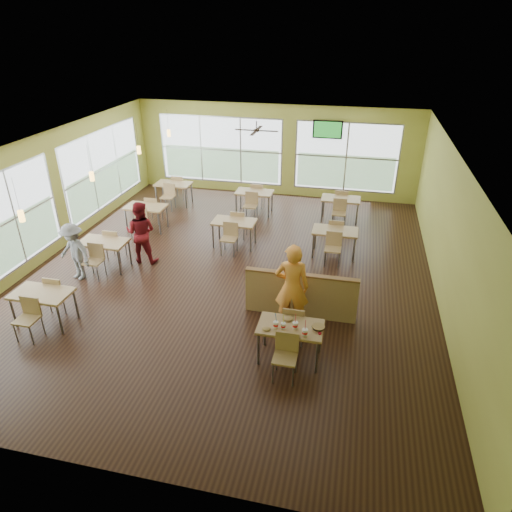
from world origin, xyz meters
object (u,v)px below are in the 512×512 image
Objects in this scene: half_wall_divider at (301,295)px; man_plaid at (292,287)px; main_table at (290,331)px; food_basket at (318,327)px.

man_plaid is at bearing -107.82° from half_wall_divider.
main_table is 6.18× the size of food_basket.
main_table is 1.45m from half_wall_divider.
food_basket is (0.65, -0.99, -0.17)m from man_plaid.
man_plaid reaches higher than half_wall_divider.
half_wall_divider reaches higher than main_table.
man_plaid reaches higher than food_basket.
main_table is 0.63× the size of half_wall_divider.
food_basket is at bearing -70.29° from half_wall_divider.
food_basket is (0.51, -1.42, 0.26)m from half_wall_divider.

